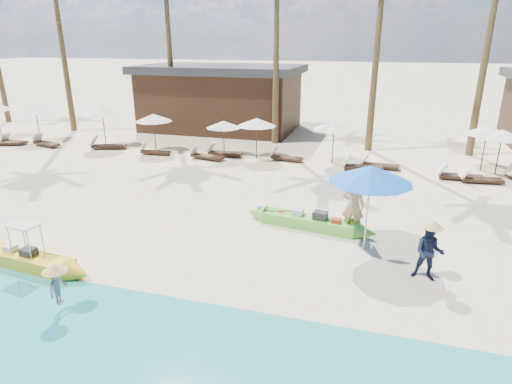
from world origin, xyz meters
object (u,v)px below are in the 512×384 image
(green_canoe, at_px, (308,222))
(tourist, at_px, (353,206))
(yellow_canoe, at_px, (25,259))
(blue_umbrella, at_px, (371,174))

(green_canoe, bearing_deg, tourist, 5.17)
(yellow_canoe, relative_size, blue_umbrella, 1.92)
(green_canoe, distance_m, yellow_canoe, 8.48)
(green_canoe, distance_m, blue_umbrella, 3.01)
(tourist, xyz_separation_m, blue_umbrella, (0.45, -0.96, 1.37))
(yellow_canoe, distance_m, tourist, 9.68)
(yellow_canoe, distance_m, blue_umbrella, 9.87)
(tourist, bearing_deg, blue_umbrella, 122.19)
(yellow_canoe, height_order, blue_umbrella, blue_umbrella)
(blue_umbrella, bearing_deg, yellow_canoe, -157.42)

